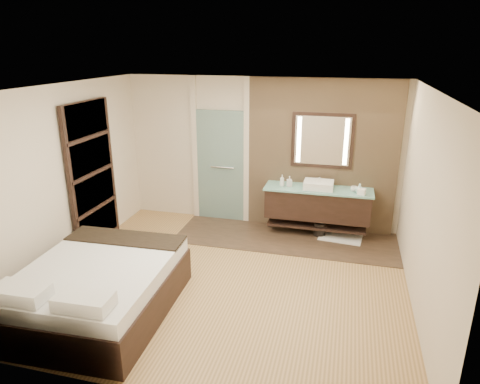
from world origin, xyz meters
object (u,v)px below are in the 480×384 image
(waste_bin, at_px, (320,229))
(mirror_unit, at_px, (322,141))
(bed, at_px, (98,289))
(vanity, at_px, (318,204))

(waste_bin, bearing_deg, mirror_unit, 102.49)
(bed, height_order, waste_bin, bed)
(mirror_unit, bearing_deg, vanity, -90.00)
(mirror_unit, height_order, bed, mirror_unit)
(vanity, xyz_separation_m, mirror_unit, (0.00, 0.24, 1.07))
(bed, distance_m, waste_bin, 3.92)
(vanity, relative_size, bed, 0.85)
(bed, relative_size, waste_bin, 8.46)
(bed, xyz_separation_m, waste_bin, (2.51, 3.01, -0.21))
(bed, bearing_deg, vanity, 49.67)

